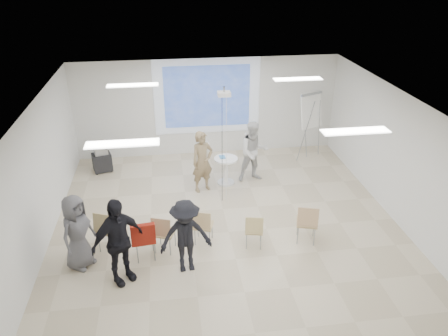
{
  "coord_description": "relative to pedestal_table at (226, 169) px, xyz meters",
  "views": [
    {
      "loc": [
        -1.26,
        -8.23,
        5.79
      ],
      "look_at": [
        0.0,
        0.8,
        1.25
      ],
      "focal_mm": 35.0,
      "sensor_mm": 36.0,
      "label": 1
    }
  ],
  "objects": [
    {
      "name": "floor",
      "position": [
        -0.26,
        -2.33,
        -0.49
      ],
      "size": [
        8.0,
        9.0,
        0.1
      ],
      "primitive_type": "cube",
      "color": "beige",
      "rests_on": "ground"
    },
    {
      "name": "ceiling",
      "position": [
        -0.26,
        -2.33,
        2.61
      ],
      "size": [
        8.0,
        9.0,
        0.1
      ],
      "primitive_type": "cube",
      "color": "white",
      "rests_on": "wall_back"
    },
    {
      "name": "wall_back",
      "position": [
        -0.26,
        2.22,
        1.06
      ],
      "size": [
        8.0,
        0.1,
        3.0
      ],
      "primitive_type": "cube",
      "color": "silver",
      "rests_on": "floor"
    },
    {
      "name": "wall_left",
      "position": [
        -4.31,
        -2.33,
        1.06
      ],
      "size": [
        0.1,
        9.0,
        3.0
      ],
      "primitive_type": "cube",
      "color": "silver",
      "rests_on": "floor"
    },
    {
      "name": "wall_right",
      "position": [
        3.79,
        -2.33,
        1.06
      ],
      "size": [
        0.1,
        9.0,
        3.0
      ],
      "primitive_type": "cube",
      "color": "silver",
      "rests_on": "floor"
    },
    {
      "name": "projection_halo",
      "position": [
        -0.26,
        2.15,
        1.41
      ],
      "size": [
        3.2,
        0.01,
        2.3
      ],
      "primitive_type": "cube",
      "color": "silver",
      "rests_on": "wall_back"
    },
    {
      "name": "projection_image",
      "position": [
        -0.26,
        2.14,
        1.41
      ],
      "size": [
        2.6,
        0.01,
        1.9
      ],
      "primitive_type": "cube",
      "color": "#2F4FA0",
      "rests_on": "wall_back"
    },
    {
      "name": "pedestal_table",
      "position": [
        0.0,
        0.0,
        0.0
      ],
      "size": [
        0.68,
        0.68,
        0.8
      ],
      "rotation": [
        0.0,
        0.0,
        0.06
      ],
      "color": "silver",
      "rests_on": "floor"
    },
    {
      "name": "player_left",
      "position": [
        -0.66,
        -0.27,
        0.51
      ],
      "size": [
        0.82,
        0.71,
        1.9
      ],
      "primitive_type": "imported",
      "rotation": [
        0.0,
        0.0,
        0.41
      ],
      "color": "#927B59",
      "rests_on": "floor"
    },
    {
      "name": "player_right",
      "position": [
        0.8,
        0.12,
        0.51
      ],
      "size": [
        1.0,
        0.84,
        1.91
      ],
      "primitive_type": "imported",
      "rotation": [
        0.0,
        0.0,
        0.12
      ],
      "color": "silver",
      "rests_on": "floor"
    },
    {
      "name": "controller_left",
      "position": [
        -0.48,
        -0.02,
        0.81
      ],
      "size": [
        0.08,
        0.11,
        0.04
      ],
      "primitive_type": "cube",
      "rotation": [
        0.0,
        0.0,
        0.41
      ],
      "color": "white",
      "rests_on": "player_left"
    },
    {
      "name": "controller_right",
      "position": [
        0.62,
        0.37,
        0.84
      ],
      "size": [
        0.05,
        0.12,
        0.04
      ],
      "primitive_type": "cube",
      "rotation": [
        0.0,
        0.0,
        0.12
      ],
      "color": "silver",
      "rests_on": "player_right"
    },
    {
      "name": "chair_far_left",
      "position": [
        -2.89,
        -2.66,
        0.14
      ],
      "size": [
        0.61,
        0.63,
        0.98
      ],
      "rotation": [
        0.0,
        0.0,
        -0.4
      ],
      "color": "tan",
      "rests_on": "floor"
    },
    {
      "name": "chair_left_mid",
      "position": [
        -2.12,
        -3.07,
        0.09
      ],
      "size": [
        0.47,
        0.5,
        0.91
      ],
      "rotation": [
        0.0,
        0.0,
        0.11
      ],
      "color": "tan",
      "rests_on": "floor"
    },
    {
      "name": "chair_left_inner",
      "position": [
        -1.74,
        -2.87,
        0.09
      ],
      "size": [
        0.55,
        0.57,
        0.9
      ],
      "rotation": [
        0.0,
        0.0,
        -0.35
      ],
      "color": "tan",
      "rests_on": "floor"
    },
    {
      "name": "chair_center",
      "position": [
        -0.89,
        -2.68,
        0.06
      ],
      "size": [
        0.5,
        0.52,
        0.85
      ],
      "rotation": [
        0.0,
        0.0,
        -0.29
      ],
      "color": "tan",
      "rests_on": "floor"
    },
    {
      "name": "chair_right_inner",
      "position": [
        0.18,
        -2.97,
        0.04
      ],
      "size": [
        0.45,
        0.48,
        0.81
      ],
      "rotation": [
        0.0,
        0.0,
        -0.2
      ],
      "color": "tan",
      "rests_on": "floor"
    },
    {
      "name": "chair_right_far",
      "position": [
        1.35,
        -2.96,
        0.12
      ],
      "size": [
        0.56,
        0.58,
        0.95
      ],
      "rotation": [
        0.0,
        0.0,
        -0.29
      ],
      "color": "tan",
      "rests_on": "floor"
    },
    {
      "name": "red_jacket",
      "position": [
        -2.13,
        -3.21,
        0.28
      ],
      "size": [
        0.5,
        0.17,
        0.46
      ],
      "primitive_type": "cube",
      "rotation": [
        0.0,
        0.0,
        0.11
      ],
      "color": "maroon",
      "rests_on": "chair_left_mid"
    },
    {
      "name": "laptop",
      "position": [
        -1.72,
        -2.77,
        0.04
      ],
      "size": [
        0.39,
        0.34,
        0.03
      ],
      "primitive_type": "imported",
      "rotation": [
        0.0,
        0.0,
        2.79
      ],
      "color": "black",
      "rests_on": "chair_left_inner"
    },
    {
      "name": "audience_left",
      "position": [
        -2.57,
        -3.65,
        0.6
      ],
      "size": [
        1.41,
        1.29,
        2.08
      ],
      "primitive_type": "imported",
      "rotation": [
        0.0,
        0.0,
        0.61
      ],
      "color": "black",
      "rests_on": "floor"
    },
    {
      "name": "audience_mid",
      "position": [
        -1.29,
        -3.49,
        0.45
      ],
      "size": [
        1.22,
        0.75,
        1.79
      ],
      "primitive_type": "imported",
      "rotation": [
        0.0,
        0.0,
        0.1
      ],
      "color": "black",
      "rests_on": "floor"
    },
    {
      "name": "audience_outer",
      "position": [
        -3.42,
        -3.07,
        0.46
      ],
      "size": [
        0.97,
        1.06,
        1.81
      ],
      "primitive_type": "imported",
      "rotation": [
        0.0,
        0.0,
        0.99
      ],
      "color": "slate",
      "rests_on": "floor"
    },
    {
      "name": "flipchart_easel",
      "position": [
        2.75,
        1.32,
        1.09
      ],
      "size": [
        0.83,
        0.67,
        2.07
      ],
      "rotation": [
        0.0,
        0.0,
        0.41
      ],
      "color": "gray",
      "rests_on": "floor"
    },
    {
      "name": "av_cart",
      "position": [
        -3.46,
        1.26,
        -0.09
      ],
      "size": [
        0.61,
        0.54,
        0.77
      ],
      "rotation": [
        0.0,
        0.0,
        0.29
      ],
      "color": "black",
      "rests_on": "floor"
    },
    {
      "name": "ceiling_projector",
      "position": [
        -0.17,
        -0.84,
        2.25
      ],
      "size": [
        0.3,
        0.25,
        3.0
      ],
      "color": "white",
      "rests_on": "ceiling"
    },
    {
      "name": "fluor_panel_nw",
      "position": [
        -2.26,
        -0.33,
        2.53
      ],
      "size": [
        1.2,
        0.3,
        0.02
      ],
      "primitive_type": "cube",
      "color": "white",
      "rests_on": "ceiling"
    },
    {
      "name": "fluor_panel_ne",
      "position": [
        1.74,
        -0.33,
        2.53
      ],
      "size": [
        1.2,
        0.3,
        0.02
      ],
      "primitive_type": "cube",
      "color": "white",
      "rests_on": "ceiling"
    },
    {
      "name": "fluor_panel_sw",
      "position": [
        -2.26,
        -3.83,
        2.53
      ],
      "size": [
        1.2,
        0.3,
        0.02
      ],
      "primitive_type": "cube",
      "color": "white",
      "rests_on": "ceiling"
    },
    {
      "name": "fluor_panel_se",
      "position": [
        1.74,
        -3.83,
        2.53
      ],
      "size": [
        1.2,
        0.3,
        0.02
      ],
      "primitive_type": "cube",
      "color": "white",
      "rests_on": "ceiling"
    }
  ]
}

